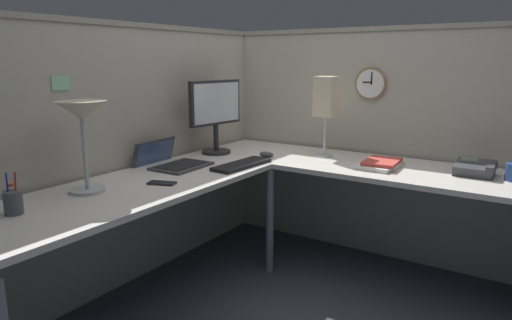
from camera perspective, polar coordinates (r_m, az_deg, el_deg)
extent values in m
plane|color=#383D47|center=(2.93, 2.75, -15.46)|extent=(6.80, 6.80, 0.00)
cube|color=#A8A393|center=(2.93, -15.68, 0.27)|extent=(2.57, 0.10, 1.55)
cube|color=gray|center=(2.88, -16.62, 15.84)|extent=(2.57, 0.12, 0.03)
cube|color=#A8A393|center=(3.33, 14.53, 1.73)|extent=(0.10, 2.37, 1.55)
cube|color=gray|center=(3.28, 15.30, 15.41)|extent=(0.12, 2.37, 0.03)
cube|color=beige|center=(2.65, -10.06, -2.02)|extent=(2.35, 0.66, 0.03)
cube|color=beige|center=(2.87, 18.26, -1.38)|extent=(0.66, 1.49, 0.03)
cylinder|color=slate|center=(2.99, 1.73, -7.53)|extent=(0.05, 0.05, 0.70)
cylinder|color=#232326|center=(3.20, -4.95, 1.03)|extent=(0.20, 0.20, 0.02)
cylinder|color=#232326|center=(3.18, -4.99, 2.80)|extent=(0.04, 0.04, 0.20)
cube|color=#232326|center=(3.15, -5.07, 7.10)|extent=(0.46, 0.08, 0.30)
cube|color=silver|center=(3.14, -4.83, 7.09)|extent=(0.42, 0.05, 0.26)
cube|color=#38383D|center=(2.80, -9.22, -0.76)|extent=(0.35, 0.25, 0.02)
cube|color=black|center=(2.80, -9.23, -0.56)|extent=(0.30, 0.19, 0.00)
cube|color=#38383D|center=(2.94, -12.61, 0.46)|extent=(0.34, 0.08, 0.22)
cube|color=#384C72|center=(2.94, -12.49, 0.45)|extent=(0.31, 0.06, 0.18)
cube|color=black|center=(2.79, -1.78, -0.56)|extent=(0.44, 0.16, 0.02)
ellipsoid|color=#38383D|center=(3.07, 1.30, 0.73)|extent=(0.06, 0.10, 0.03)
cylinder|color=#B7BABF|center=(2.41, -20.16, -3.53)|extent=(0.17, 0.17, 0.02)
cylinder|color=#B7BABF|center=(2.36, -20.50, 0.96)|extent=(0.02, 0.02, 0.38)
cone|color=#B2A88C|center=(2.33, -20.87, 5.77)|extent=(0.24, 0.24, 0.09)
cylinder|color=#4C4C51|center=(2.18, -27.90, -4.69)|extent=(0.08, 0.08, 0.10)
cylinder|color=#1E1EB2|center=(2.16, -28.45, -3.07)|extent=(0.01, 0.01, 0.13)
cylinder|color=#B21E1E|center=(2.16, -27.68, -2.99)|extent=(0.01, 0.02, 0.13)
cylinder|color=#D8591E|center=(2.17, -28.19, -2.70)|extent=(0.03, 0.03, 0.01)
cube|color=black|center=(2.45, -11.60, -2.82)|extent=(0.11, 0.16, 0.01)
cube|color=#38383D|center=(2.85, 25.47, -1.04)|extent=(0.19, 0.20, 0.10)
cube|color=#8CA58C|center=(2.84, 24.95, -0.18)|extent=(0.01, 0.09, 0.04)
cube|color=#38383D|center=(2.83, 27.20, -0.85)|extent=(0.19, 0.04, 0.04)
cube|color=silver|center=(2.86, 15.04, -0.66)|extent=(0.29, 0.23, 0.02)
cube|color=#BF3F38|center=(2.87, 15.35, -0.20)|extent=(0.27, 0.21, 0.02)
cylinder|color=#B7BABF|center=(3.11, 8.44, 0.55)|extent=(0.11, 0.11, 0.01)
cylinder|color=#B7BABF|center=(3.09, 8.52, 2.99)|extent=(0.02, 0.02, 0.27)
cube|color=beige|center=(3.06, 8.67, 7.80)|extent=(0.13, 0.13, 0.26)
cylinder|color=olive|center=(3.24, 14.07, 9.17)|extent=(0.03, 0.22, 0.22)
cylinder|color=white|center=(3.23, 13.97, 9.16)|extent=(0.00, 0.19, 0.19)
cube|color=black|center=(3.23, 13.62, 9.36)|extent=(0.00, 0.06, 0.01)
cube|color=black|center=(3.22, 14.15, 9.77)|extent=(0.00, 0.01, 0.08)
cube|color=#8CCC99|center=(2.56, -23.06, 8.76)|extent=(0.10, 0.00, 0.07)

